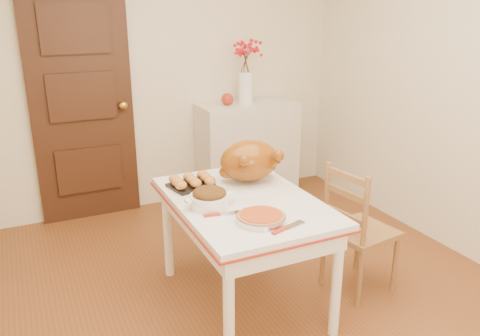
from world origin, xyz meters
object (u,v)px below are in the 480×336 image
sideboard (247,151)px  kitchen_table (243,252)px  chair_oak (361,228)px  turkey_platter (249,163)px  pumpkin_pie (261,217)px

sideboard → kitchen_table: size_ratio=0.78×
sideboard → kitchen_table: bearing=-116.9°
chair_oak → sideboard: bearing=-9.9°
kitchen_table → turkey_platter: size_ratio=2.65×
sideboard → pumpkin_pie: size_ratio=3.49×
sideboard → pumpkin_pie: sideboard is taller
kitchen_table → pumpkin_pie: size_ratio=4.46×
kitchen_table → sideboard: bearing=63.1°
turkey_platter → pumpkin_pie: size_ratio=1.68×
kitchen_table → turkey_platter: turkey_platter is taller
chair_oak → turkey_platter: 0.85m
sideboard → turkey_platter: bearing=-115.7°
sideboard → pumpkin_pie: 2.17m
kitchen_table → pumpkin_pie: (-0.06, -0.33, 0.39)m
turkey_platter → pumpkin_pie: turkey_platter is taller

